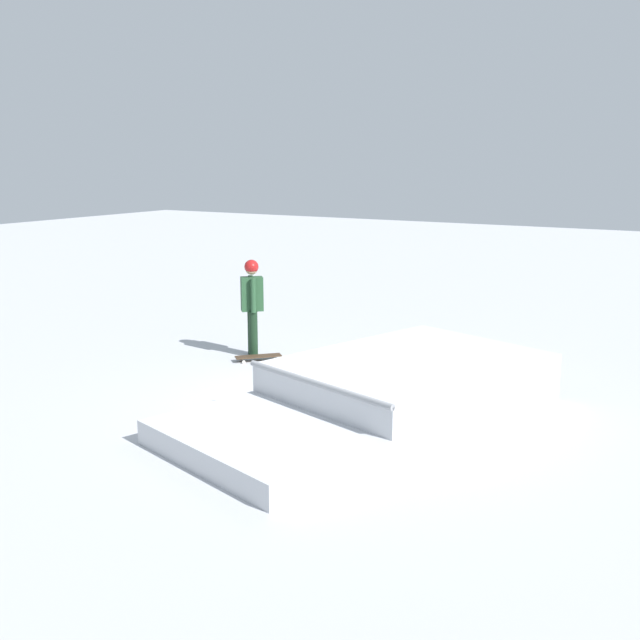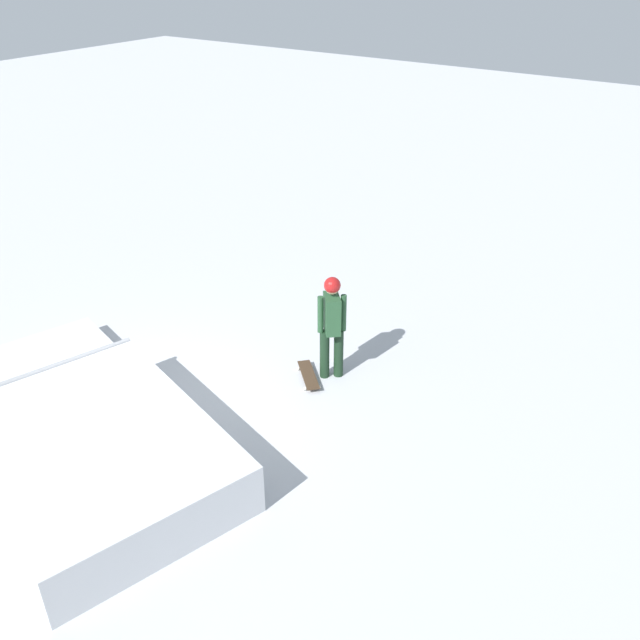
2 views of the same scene
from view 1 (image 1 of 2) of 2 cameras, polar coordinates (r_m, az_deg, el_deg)
ground_plane at (r=11.14m, az=1.62°, el=-6.18°), size 60.00×60.00×0.00m
skate_ramp at (r=10.65m, az=5.00°, el=-5.30°), size 5.93×4.07×0.74m
skater at (r=13.56m, az=-5.07°, el=1.48°), size 0.42×0.43×1.73m
skateboard at (r=13.41m, az=-4.60°, el=-2.72°), size 0.72×0.69×0.09m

